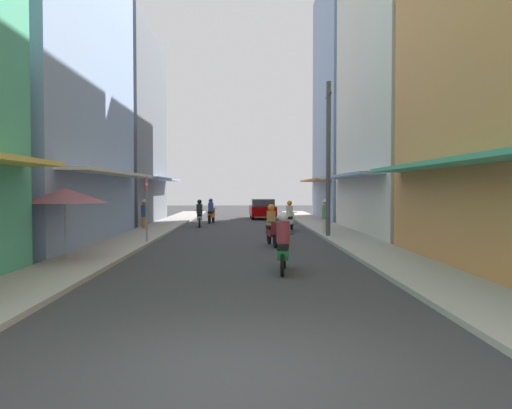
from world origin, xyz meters
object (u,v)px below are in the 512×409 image
object	(u,v)px
pedestrian_crossing	(326,215)
motorbike_green	(283,245)
pedestrian_midway	(144,213)
street_sign_no_entry	(147,201)
motorbike_white	(290,217)
motorbike_silver	(199,215)
parked_car	(262,209)
vendor_umbrella	(65,195)
motorbike_orange	(211,212)
utility_pole	(328,159)
motorbike_maroon	(272,227)

from	to	relation	value
pedestrian_crossing	motorbike_green	bearing A→B (deg)	-105.78
pedestrian_midway	pedestrian_crossing	bearing A→B (deg)	-17.78
pedestrian_crossing	street_sign_no_entry	bearing A→B (deg)	-155.61
motorbike_white	pedestrian_midway	world-z (taller)	pedestrian_midway
motorbike_silver	pedestrian_midway	world-z (taller)	pedestrian_midway
parked_car	vendor_umbrella	size ratio (longest dim) A/B	1.73
motorbike_silver	motorbike_orange	xyz separation A→B (m)	(0.46, 3.01, 0.00)
motorbike_orange	pedestrian_midway	size ratio (longest dim) A/B	1.09
pedestrian_crossing	utility_pole	bearing A→B (deg)	-94.98
motorbike_white	motorbike_orange	distance (m)	7.29
motorbike_green	pedestrian_crossing	size ratio (longest dim) A/B	1.04
parked_car	vendor_umbrella	world-z (taller)	vendor_umbrella
pedestrian_crossing	utility_pole	world-z (taller)	utility_pole
motorbike_silver	motorbike_orange	world-z (taller)	same
motorbike_orange	motorbike_green	world-z (taller)	same
motorbike_green	vendor_umbrella	bearing A→B (deg)	164.28
motorbike_maroon	street_sign_no_entry	xyz separation A→B (m)	(-4.85, 0.56, 1.01)
motorbike_silver	vendor_umbrella	world-z (taller)	vendor_umbrella
motorbike_orange	pedestrian_crossing	distance (m)	10.08
motorbike_silver	street_sign_no_entry	bearing A→B (deg)	-98.13
motorbike_silver	street_sign_no_entry	size ratio (longest dim) A/B	0.68
motorbike_silver	motorbike_green	world-z (taller)	same
pedestrian_midway	utility_pole	xyz separation A→B (m)	(8.88, -4.15, 2.56)
motorbike_white	motorbike_maroon	bearing A→B (deg)	-101.41
motorbike_maroon	pedestrian_crossing	size ratio (longest dim) A/B	1.04
motorbike_silver	motorbike_maroon	distance (m)	9.85
motorbike_green	motorbike_orange	bearing A→B (deg)	99.92
parked_car	pedestrian_midway	world-z (taller)	pedestrian_midway
vendor_umbrella	street_sign_no_entry	world-z (taller)	street_sign_no_entry
motorbike_white	motorbike_orange	bearing A→B (deg)	127.69
motorbike_maroon	vendor_umbrella	xyz separation A→B (m)	(-6.28, -4.00, 1.27)
motorbike_maroon	motorbike_orange	distance (m)	12.57
motorbike_maroon	motorbike_green	distance (m)	5.76
motorbike_white	vendor_umbrella	world-z (taller)	vendor_umbrella
motorbike_maroon	vendor_umbrella	distance (m)	7.56
vendor_umbrella	motorbike_silver	bearing A→B (deg)	78.56
motorbike_orange	utility_pole	size ratio (longest dim) A/B	0.26
motorbike_maroon	pedestrian_midway	xyz separation A→B (m)	(-6.26, 6.88, 0.23)
pedestrian_midway	motorbike_green	bearing A→B (deg)	-63.73
motorbike_white	utility_pole	xyz separation A→B (m)	(1.33, -3.67, 2.79)
pedestrian_midway	motorbike_white	bearing A→B (deg)	-3.59
pedestrian_crossing	street_sign_no_entry	xyz separation A→B (m)	(-7.58, -3.44, 0.74)
motorbike_orange	pedestrian_crossing	size ratio (longest dim) A/B	1.04
motorbike_orange	motorbike_green	bearing A→B (deg)	-80.08
motorbike_maroon	pedestrian_midway	size ratio (longest dim) A/B	1.09
utility_pole	motorbike_silver	bearing A→B (deg)	134.16
pedestrian_crossing	utility_pole	distance (m)	2.82
street_sign_no_entry	pedestrian_crossing	bearing A→B (deg)	24.39
motorbike_white	motorbike_green	bearing A→B (deg)	-96.19
motorbike_orange	street_sign_no_entry	bearing A→B (deg)	-98.28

